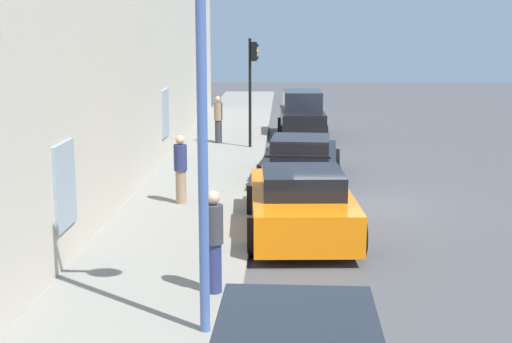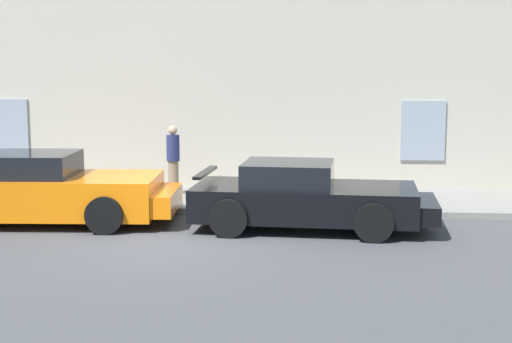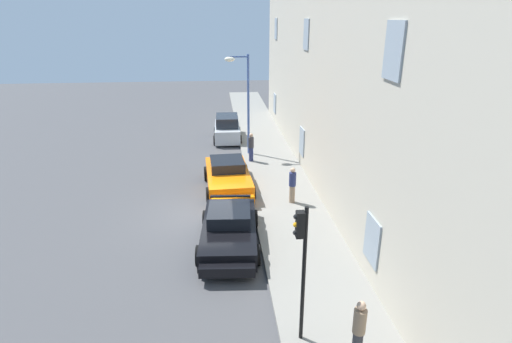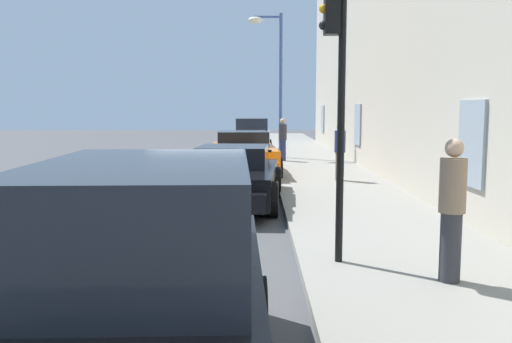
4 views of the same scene
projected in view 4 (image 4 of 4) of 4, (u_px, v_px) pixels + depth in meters
ground_plane at (198, 189)px, 14.99m from camera, size 80.00×80.00×0.00m
sidewalk at (336, 186)px, 14.98m from camera, size 60.00×3.19×0.14m
sportscar_red_lead at (243, 157)px, 17.54m from camera, size 5.03×2.45×1.45m
sportscar_yellow_flank at (231, 179)px, 12.32m from camera, size 4.86×2.42×1.33m
hatchback_parked at (146, 300)px, 3.93m from camera, size 3.97×1.96×1.84m
hatchback_distant at (252, 137)px, 26.39m from camera, size 3.73×1.93×1.72m
traffic_light at (336, 69)px, 7.12m from camera, size 0.22×0.36×3.79m
street_lamp at (271, 59)px, 22.52m from camera, size 0.44×1.42×5.92m
pedestrian_admiring at (283, 139)px, 21.41m from camera, size 0.42×0.42×1.67m
pedestrian_strolling at (452, 208)px, 6.46m from camera, size 0.41×0.41×1.72m
pedestrian_bystander at (340, 151)px, 15.59m from camera, size 0.42×0.42×1.66m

